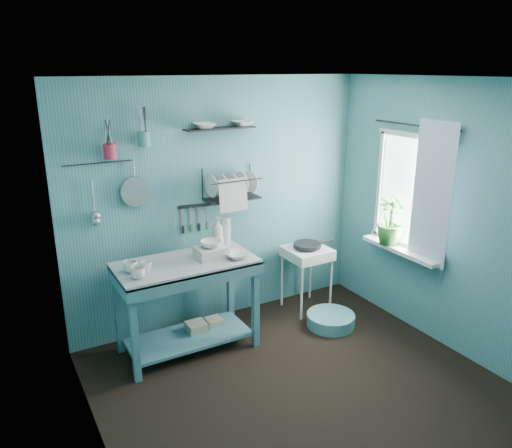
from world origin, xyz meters
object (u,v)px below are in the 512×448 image
mug_left (138,273)px  wash_tub (211,252)px  mug_mid (146,267)px  dish_rack (232,184)px  colander (136,191)px  soap_bottle (218,232)px  storage_tin_large (197,333)px  utensil_cup_teal (144,139)px  frying_pan (307,245)px  utensil_cup_magenta (110,151)px  potted_plant (390,221)px  floor_basin (331,320)px  hotplate_stand (306,279)px  water_bottle (226,231)px  storage_tin_small (214,327)px  work_counter (187,306)px  mug_right (130,267)px

mug_left → wash_tub: 0.74m
mug_left → mug_mid: size_ratio=1.23×
dish_rack → colander: (-0.94, 0.08, 0.02)m
soap_bottle → storage_tin_large: bearing=-154.9°
dish_rack → utensil_cup_teal: (-0.84, 0.05, 0.49)m
soap_bottle → colander: bearing=162.8°
dish_rack → colander: bearing=178.0°
soap_bottle → frying_pan: (1.03, -0.06, -0.29)m
soap_bottle → utensil_cup_magenta: size_ratio=2.30×
potted_plant → floor_basin: 1.19m
storage_tin_large → soap_bottle: bearing=25.1°
potted_plant → floor_basin: size_ratio=0.99×
mug_left → dish_rack: 1.35m
potted_plant → utensil_cup_teal: bearing=160.3°
hotplate_stand → colander: colander is taller
hotplate_stand → utensil_cup_magenta: (-1.95, 0.25, 1.52)m
water_bottle → storage_tin_small: (-0.22, -0.14, -0.93)m
work_counter → utensil_cup_teal: bearing=107.8°
utensil_cup_teal → wash_tub: bearing=-43.1°
water_bottle → frying_pan: water_bottle is taller
mug_left → dish_rack: bearing=23.8°
mug_mid → soap_bottle: (0.80, 0.26, 0.10)m
utensil_cup_teal → storage_tin_large: size_ratio=0.59×
colander → floor_basin: bearing=-23.0°
work_counter → utensil_cup_magenta: size_ratio=9.70×
potted_plant → storage_tin_large: potted_plant is taller
soap_bottle → dish_rack: bearing=31.0°
hotplate_stand → floor_basin: hotplate_stand is taller
utensil_cup_magenta → storage_tin_large: bearing=-29.7°
mug_mid → frying_pan: bearing=6.2°
mug_left → storage_tin_small: (0.78, 0.24, -0.84)m
utensil_cup_teal → colander: bearing=163.2°
work_counter → storage_tin_large: 0.35m
hotplate_stand → dish_rack: 1.39m
mug_mid → hotplate_stand: 1.93m
mug_mid → potted_plant: bearing=-8.3°
mug_left → colander: (0.19, 0.58, 0.55)m
mug_left → storage_tin_large: (0.58, 0.21, -0.83)m
mug_right → potted_plant: 2.61m
mug_mid → floor_basin: mug_mid is taller
mug_right → utensil_cup_teal: utensil_cup_teal is taller
floor_basin → soap_bottle: bearing=153.3°
work_counter → mug_mid: mug_mid is taller
wash_tub → utensil_cup_teal: utensil_cup_teal is taller
water_bottle → storage_tin_large: 1.03m
water_bottle → frying_pan: size_ratio=0.93×
mug_right → utensil_cup_magenta: bearing=89.3°
mug_mid → wash_tub: wash_tub is taller
soap_bottle → utensil_cup_teal: 1.12m
soap_bottle → mug_left: bearing=-158.2°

